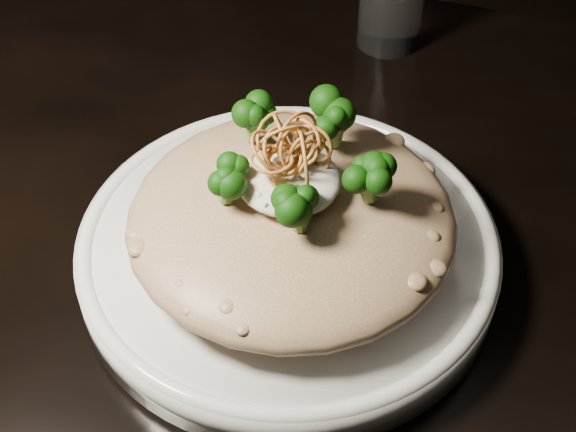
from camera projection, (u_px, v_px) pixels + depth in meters
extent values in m
cube|color=black|center=(250.00, 236.00, 0.68)|extent=(1.10, 0.80, 0.04)
cylinder|color=black|center=(54.00, 182.00, 1.28)|extent=(0.05, 0.05, 0.71)
cylinder|color=silver|center=(288.00, 251.00, 0.62)|extent=(0.32, 0.32, 0.03)
ellipsoid|color=brown|center=(291.00, 218.00, 0.59)|extent=(0.24, 0.24, 0.05)
ellipsoid|color=silver|center=(289.00, 180.00, 0.56)|extent=(0.07, 0.07, 0.02)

